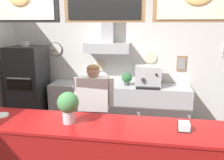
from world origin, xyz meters
TOP-DOWN VIEW (x-y plane):
  - back_wall_assembly at (-0.02, 2.09)m, footprint 5.02×2.51m
  - back_prep_counter at (-0.09, 1.87)m, footprint 2.80×0.61m
  - pizza_oven at (-1.94, 1.68)m, footprint 0.67×0.69m
  - shop_worker at (-0.34, 0.70)m, footprint 0.62×0.24m
  - espresso_machine at (0.48, 1.84)m, footprint 0.49×0.46m
  - potted_oregano at (-0.60, 1.90)m, footprint 0.15×0.15m
  - potted_thyme at (0.06, 1.86)m, footprint 0.21×0.21m
  - condiment_plate at (-1.25, -0.26)m, footprint 0.20×0.20m
  - napkin_holder at (0.86, -0.31)m, footprint 0.14×0.13m
  - basil_vase at (-0.37, -0.32)m, footprint 0.24×0.24m

SIDE VIEW (x-z plane):
  - back_prep_counter at x=-0.09m, z-range -0.01..0.90m
  - shop_worker at x=-0.34m, z-range 0.05..1.56m
  - pizza_oven at x=-1.94m, z-range -0.05..1.72m
  - condiment_plate at x=-1.25m, z-range 1.03..1.04m
  - potted_oregano at x=-0.60m, z-range 0.93..1.14m
  - potted_thyme at x=0.06m, z-range 0.93..1.17m
  - napkin_holder at x=0.86m, z-range 1.02..1.12m
  - espresso_machine at x=0.48m, z-range 0.90..1.31m
  - basil_vase at x=-0.37m, z-range 1.05..1.40m
  - back_wall_assembly at x=-0.02m, z-range 0.10..2.83m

